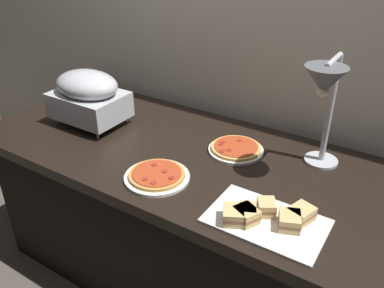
{
  "coord_description": "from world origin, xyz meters",
  "views": [
    {
      "loc": [
        0.89,
        -1.27,
        1.65
      ],
      "look_at": [
        0.07,
        0.0,
        0.81
      ],
      "focal_mm": 37.5,
      "sensor_mm": 36.0,
      "label": 1
    }
  ],
  "objects_px": {
    "sandwich_platter": "(266,217)",
    "sauce_cup_near": "(97,94)",
    "chafing_dish": "(88,95)",
    "pizza_plate_center": "(236,149)",
    "pizza_plate_front": "(157,176)",
    "heat_lamp": "(325,91)"
  },
  "relations": [
    {
      "from": "heat_lamp",
      "to": "sandwich_platter",
      "type": "bearing_deg",
      "value": -96.47
    },
    {
      "from": "sandwich_platter",
      "to": "pizza_plate_front",
      "type": "bearing_deg",
      "value": 178.04
    },
    {
      "from": "pizza_plate_center",
      "to": "sandwich_platter",
      "type": "height_order",
      "value": "sandwich_platter"
    },
    {
      "from": "heat_lamp",
      "to": "pizza_plate_front",
      "type": "distance_m",
      "value": 0.71
    },
    {
      "from": "chafing_dish",
      "to": "pizza_plate_center",
      "type": "xyz_separation_m",
      "value": [
        0.74,
        0.14,
        -0.14
      ]
    },
    {
      "from": "pizza_plate_front",
      "to": "pizza_plate_center",
      "type": "distance_m",
      "value": 0.4
    },
    {
      "from": "pizza_plate_center",
      "to": "sauce_cup_near",
      "type": "xyz_separation_m",
      "value": [
        -0.96,
        0.13,
        0.01
      ]
    },
    {
      "from": "sandwich_platter",
      "to": "chafing_dish",
      "type": "bearing_deg",
      "value": 167.25
    },
    {
      "from": "sandwich_platter",
      "to": "sauce_cup_near",
      "type": "xyz_separation_m",
      "value": [
        -1.27,
        0.5,
        -0.0
      ]
    },
    {
      "from": "sauce_cup_near",
      "to": "sandwich_platter",
      "type": "bearing_deg",
      "value": -21.69
    },
    {
      "from": "sandwich_platter",
      "to": "heat_lamp",
      "type": "bearing_deg",
      "value": 83.53
    },
    {
      "from": "chafing_dish",
      "to": "sandwich_platter",
      "type": "xyz_separation_m",
      "value": [
        1.04,
        -0.24,
        -0.13
      ]
    },
    {
      "from": "heat_lamp",
      "to": "pizza_plate_center",
      "type": "xyz_separation_m",
      "value": [
        -0.34,
        0.02,
        -0.35
      ]
    },
    {
      "from": "chafing_dish",
      "to": "pizza_plate_front",
      "type": "xyz_separation_m",
      "value": [
        0.58,
        -0.22,
        -0.14
      ]
    },
    {
      "from": "heat_lamp",
      "to": "sauce_cup_near",
      "type": "height_order",
      "value": "heat_lamp"
    },
    {
      "from": "pizza_plate_center",
      "to": "sauce_cup_near",
      "type": "distance_m",
      "value": 0.97
    },
    {
      "from": "pizza_plate_front",
      "to": "sauce_cup_near",
      "type": "height_order",
      "value": "sauce_cup_near"
    },
    {
      "from": "chafing_dish",
      "to": "heat_lamp",
      "type": "bearing_deg",
      "value": 6.19
    },
    {
      "from": "chafing_dish",
      "to": "pizza_plate_front",
      "type": "height_order",
      "value": "chafing_dish"
    },
    {
      "from": "chafing_dish",
      "to": "pizza_plate_front",
      "type": "relative_size",
      "value": 1.35
    },
    {
      "from": "chafing_dish",
      "to": "pizza_plate_front",
      "type": "bearing_deg",
      "value": -20.94
    },
    {
      "from": "heat_lamp",
      "to": "sauce_cup_near",
      "type": "xyz_separation_m",
      "value": [
        -1.31,
        0.15,
        -0.35
      ]
    }
  ]
}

